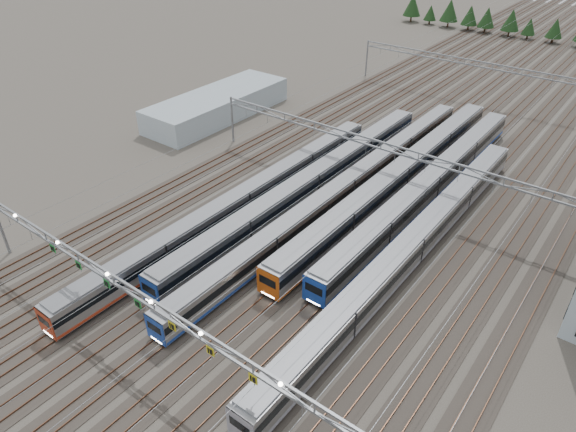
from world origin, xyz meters
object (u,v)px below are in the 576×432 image
Objects in this scene: train_a at (242,201)px; gantry_mid at (380,151)px; train_f at (411,248)px; west_shed at (218,105)px; train_d at (398,177)px; train_b at (310,183)px; train_c at (346,188)px; train_e at (428,186)px; gantry_far at (492,71)px; gantry_near at (153,308)px.

gantry_mid reaches higher than train_a.
train_f is 52.83m from west_shed.
train_d reaches higher than train_a.
train_a is 10.34m from train_b.
train_f is 1.06× the size of gantry_mid.
gantry_mid is at bearing 46.25° from train_b.
gantry_mid is at bearing 64.77° from train_c.
train_a is 25.98m from train_e.
gantry_mid is at bearing -90.00° from gantry_far.
train_e is at bearing 4.17° from train_d.
train_f is at bearing 10.40° from train_a.
train_d is 1.05× the size of gantry_far.
train_f is (4.50, -14.60, -0.04)m from train_e.
west_shed is (-26.80, 23.13, 0.19)m from train_a.
gantry_mid is (0.05, 40.12, -0.70)m from gantry_near.
train_f is 1.06× the size of gantry_far.
train_a is at bearing -115.80° from train_b.
west_shed reaches higher than train_f.
train_b is at bearing -23.82° from west_shed.
train_b is at bearing -134.70° from train_d.
train_e is (18.00, 18.73, 0.14)m from train_a.
train_e is 0.94× the size of train_f.
west_shed is at bearing 169.91° from gantry_mid.
train_f reaches higher than train_c.
train_d reaches higher than train_c.
train_a is 0.83× the size of train_c.
train_f is at bearing -28.91° from train_c.
train_a is at bearing -100.39° from gantry_far.
west_shed reaches higher than train_d.
west_shed is (-44.80, 4.40, 0.05)m from train_e.
gantry_far is at bearing 93.00° from train_d.
train_b is 12.79m from train_d.
train_f is at bearing 67.95° from gantry_near.
train_b is 5.05m from train_c.
train_d is 1.98× the size of west_shed.
train_c is 6.89m from gantry_mid.
train_f is (22.50, 4.13, 0.10)m from train_a.
gantry_far is (0.00, 45.00, 0.00)m from gantry_mid.
train_e is 15.28m from train_f.
train_e is at bearing 46.14° from train_a.
train_d is 40.57m from west_shed.
gantry_far is at bearing 45.14° from west_shed.
train_a is 20.33m from gantry_mid.
train_a is 1.02× the size of train_e.
train_b is 1.02× the size of gantry_far.
train_e is 43.37m from gantry_far.
train_e is at bearing -81.00° from gantry_far.
gantry_far reaches higher than train_a.
gantry_near is 40.12m from gantry_mid.
gantry_far is at bearing 89.97° from gantry_near.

